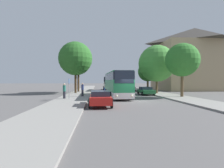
{
  "coord_description": "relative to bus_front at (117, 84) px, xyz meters",
  "views": [
    {
      "loc": [
        -3.93,
        -19.28,
        2.31
      ],
      "look_at": [
        -1.3,
        11.57,
        1.77
      ],
      "focal_mm": 28.0,
      "sensor_mm": 36.0,
      "label": 1
    }
  ],
  "objects": [
    {
      "name": "ground_plane",
      "position": [
        1.12,
        -5.73,
        -1.88
      ],
      "size": [
        300.0,
        300.0,
        0.0
      ],
      "primitive_type": "plane",
      "color": "#565454",
      "rests_on": "ground"
    },
    {
      "name": "sidewalk_left",
      "position": [
        -5.88,
        -5.73,
        -1.8
      ],
      "size": [
        4.0,
        120.0,
        0.15
      ],
      "primitive_type": "cube",
      "color": "gray",
      "rests_on": "ground_plane"
    },
    {
      "name": "sidewalk_right",
      "position": [
        8.12,
        -5.73,
        -1.8
      ],
      "size": [
        4.0,
        120.0,
        0.15
      ],
      "primitive_type": "cube",
      "color": "gray",
      "rests_on": "ground_plane"
    },
    {
      "name": "building_right_background",
      "position": [
        22.27,
        18.22,
        6.11
      ],
      "size": [
        18.67,
        14.43,
        15.97
      ],
      "color": "tan",
      "rests_on": "ground_plane"
    },
    {
      "name": "bus_front",
      "position": [
        0.0,
        0.0,
        0.0
      ],
      "size": [
        2.99,
        11.92,
        3.52
      ],
      "rotation": [
        0.0,
        0.0,
        0.03
      ],
      "color": "silver",
      "rests_on": "ground_plane"
    },
    {
      "name": "bus_middle",
      "position": [
        -0.05,
        15.67,
        -0.16
      ],
      "size": [
        2.98,
        10.69,
        3.2
      ],
      "rotation": [
        0.0,
        0.0,
        -0.03
      ],
      "color": "#2D519E",
      "rests_on": "ground_plane"
    },
    {
      "name": "parked_car_left_curb",
      "position": [
        -2.53,
        -9.11,
        -1.13
      ],
      "size": [
        2.09,
        4.22,
        1.41
      ],
      "rotation": [
        0.0,
        0.0,
        0.01
      ],
      "color": "red",
      "rests_on": "ground_plane"
    },
    {
      "name": "parked_car_right_near",
      "position": [
        5.19,
        3.18,
        -1.16
      ],
      "size": [
        2.11,
        4.38,
        1.34
      ],
      "rotation": [
        0.0,
        0.0,
        3.15
      ],
      "color": "#236B38",
      "rests_on": "ground_plane"
    },
    {
      "name": "parked_car_right_far",
      "position": [
        4.74,
        14.87,
        -1.08
      ],
      "size": [
        2.15,
        4.01,
        1.55
      ],
      "rotation": [
        0.0,
        0.0,
        3.17
      ],
      "color": "#B7B7BC",
      "rests_on": "ground_plane"
    },
    {
      "name": "bus_stop_sign",
      "position": [
        -6.11,
        -4.12,
        -0.18
      ],
      "size": [
        0.08,
        0.45,
        2.48
      ],
      "color": "gray",
      "rests_on": "sidewalk_left"
    },
    {
      "name": "pedestrian_waiting_near",
      "position": [
        -6.85,
        -3.1,
        -0.78
      ],
      "size": [
        0.36,
        0.36,
        1.85
      ],
      "rotation": [
        0.0,
        0.0,
        5.2
      ],
      "color": "#23232D",
      "rests_on": "sidewalk_left"
    },
    {
      "name": "pedestrian_waiting_far",
      "position": [
        -4.88,
        -0.06,
        -0.76
      ],
      "size": [
        0.36,
        0.36,
        1.89
      ],
      "rotation": [
        0.0,
        0.0,
        5.46
      ],
      "color": "#23232D",
      "rests_on": "sidewalk_left"
    },
    {
      "name": "tree_left_near",
      "position": [
        -6.62,
        10.92,
        4.13
      ],
      "size": [
        4.85,
        4.85,
        8.31
      ],
      "color": "#47331E",
      "rests_on": "sidewalk_left"
    },
    {
      "name": "tree_left_far",
      "position": [
        -6.7,
        6.94,
        4.46
      ],
      "size": [
        6.04,
        6.04,
        9.22
      ],
      "color": "#47331E",
      "rests_on": "sidewalk_left"
    },
    {
      "name": "tree_right_near",
      "position": [
        7.73,
        5.14,
        3.53
      ],
      "size": [
        6.46,
        6.46,
        8.49
      ],
      "color": "brown",
      "rests_on": "sidewalk_right"
    },
    {
      "name": "tree_right_mid",
      "position": [
        7.79,
        10.88,
        2.39
      ],
      "size": [
        4.11,
        4.11,
        6.19
      ],
      "color": "#47331E",
      "rests_on": "sidewalk_right"
    },
    {
      "name": "tree_right_far",
      "position": [
        8.9,
        -1.8,
        3.32
      ],
      "size": [
        4.61,
        4.61,
        7.37
      ],
      "color": "brown",
      "rests_on": "sidewalk_right"
    }
  ]
}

